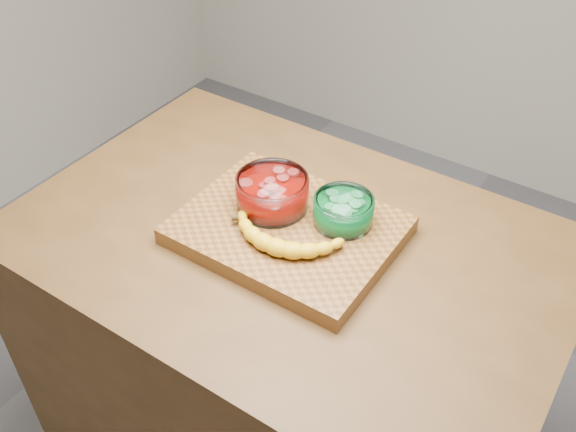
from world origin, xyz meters
The scene contains 5 objects.
counter centered at (0.00, 0.00, 0.45)m, with size 1.20×0.80×0.90m, color #4F3317.
cutting_board centered at (0.00, 0.00, 0.92)m, with size 0.45×0.35×0.04m, color brown.
bowl_red centered at (-0.06, 0.03, 0.98)m, with size 0.16×0.16×0.07m.
bowl_green centered at (0.09, 0.07, 0.97)m, with size 0.13×0.13×0.06m.
banana centered at (0.02, -0.05, 0.96)m, with size 0.27×0.14×0.04m, color gold, non-canonical shape.
Camera 1 is at (0.57, -0.86, 1.83)m, focal length 40.00 mm.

